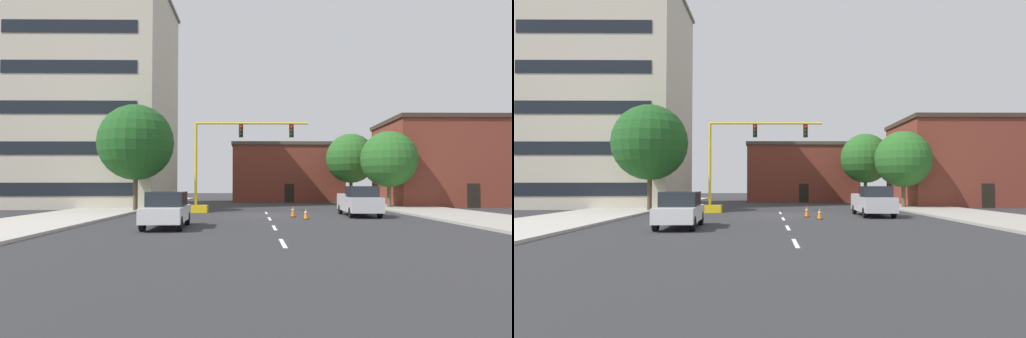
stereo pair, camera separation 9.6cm
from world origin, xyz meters
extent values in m
plane|color=#2D2D30|center=(0.00, 0.00, 0.00)|extent=(160.00, 160.00, 0.00)
cube|color=#B2ADA3|center=(-12.67, 8.00, 0.07)|extent=(6.00, 56.00, 0.14)
cube|color=#9E998E|center=(12.67, 8.00, 0.07)|extent=(6.00, 56.00, 0.14)
cube|color=silver|center=(0.00, -14.00, 0.00)|extent=(0.16, 2.40, 0.01)
cube|color=silver|center=(0.00, -8.50, 0.00)|extent=(0.16, 2.40, 0.01)
cube|color=silver|center=(0.00, -3.00, 0.00)|extent=(0.16, 2.40, 0.01)
cube|color=silver|center=(0.00, 2.50, 0.00)|extent=(0.16, 2.40, 0.01)
cube|color=beige|center=(-16.36, 12.81, 10.26)|extent=(13.88, 12.71, 20.53)
cube|color=black|center=(-16.36, 6.43, 1.71)|extent=(11.38, 0.06, 1.10)
cube|color=black|center=(-16.36, 6.43, 5.13)|extent=(11.38, 0.06, 1.10)
cube|color=black|center=(-16.36, 6.43, 8.55)|extent=(11.38, 0.06, 1.10)
cube|color=black|center=(-16.36, 6.43, 11.97)|extent=(11.38, 0.06, 1.10)
cube|color=black|center=(-16.36, 6.43, 15.40)|extent=(11.38, 0.06, 1.10)
cube|color=brown|center=(3.43, 26.53, 3.44)|extent=(13.51, 9.49, 6.88)
cube|color=#4C4238|center=(3.43, 26.53, 7.08)|extent=(13.81, 9.79, 0.40)
cube|color=black|center=(3.43, 21.75, 1.10)|extent=(1.10, 0.06, 2.20)
cube|color=brown|center=(18.87, 14.14, 4.09)|extent=(12.60, 10.02, 8.19)
cube|color=#3D2D23|center=(18.87, 14.14, 8.39)|extent=(12.90, 10.32, 0.40)
cube|color=black|center=(18.87, 9.10, 1.10)|extent=(1.10, 0.06, 2.20)
cube|color=yellow|center=(-5.30, 3.19, 0.28)|extent=(1.80, 1.20, 0.55)
cylinder|color=yellow|center=(-5.30, 3.19, 3.65)|extent=(0.20, 0.20, 6.20)
cylinder|color=yellow|center=(-1.04, 3.19, 6.75)|extent=(8.52, 0.16, 0.16)
cube|color=black|center=(-1.89, 3.19, 6.18)|extent=(0.32, 0.36, 0.95)
sphere|color=red|center=(-1.89, 3.00, 6.45)|extent=(0.20, 0.20, 0.20)
sphere|color=#38280A|center=(-1.89, 3.00, 6.17)|extent=(0.20, 0.20, 0.20)
sphere|color=black|center=(-1.89, 3.00, 5.89)|extent=(0.20, 0.20, 0.20)
cube|color=black|center=(1.94, 3.19, 6.18)|extent=(0.32, 0.36, 0.95)
sphere|color=red|center=(1.94, 3.00, 6.45)|extent=(0.20, 0.20, 0.20)
sphere|color=#38280A|center=(1.94, 3.00, 6.17)|extent=(0.20, 0.20, 0.20)
sphere|color=black|center=(1.94, 3.00, 5.89)|extent=(0.20, 0.20, 0.20)
cylinder|color=brown|center=(11.09, 8.56, 1.25)|extent=(0.36, 0.36, 2.50)
sphere|color=#286023|center=(11.09, 8.56, 4.36)|extent=(4.97, 4.97, 4.97)
cylinder|color=brown|center=(-10.03, 3.91, 1.59)|extent=(0.36, 0.36, 3.17)
sphere|color=#1E511E|center=(-10.03, 3.91, 5.36)|extent=(5.85, 5.85, 5.85)
cylinder|color=#4C3823|center=(10.03, 18.53, 1.49)|extent=(0.36, 0.36, 2.98)
sphere|color=#286023|center=(10.03, 18.53, 5.05)|extent=(5.51, 5.51, 5.51)
cube|color=#BCBCC1|center=(6.07, -0.64, 0.81)|extent=(2.15, 5.46, 0.95)
cube|color=#1E2328|center=(6.05, -1.54, 1.64)|extent=(1.89, 1.85, 0.70)
cube|color=#BCBCC1|center=(6.11, 0.54, 1.37)|extent=(2.08, 2.86, 0.16)
cylinder|color=black|center=(6.92, -2.51, 0.34)|extent=(0.24, 0.69, 0.68)
cylinder|color=black|center=(5.12, -2.45, 0.34)|extent=(0.24, 0.69, 0.68)
cylinder|color=black|center=(7.02, 1.16, 0.34)|extent=(0.24, 0.69, 0.68)
cylinder|color=black|center=(5.23, 1.22, 0.34)|extent=(0.24, 0.69, 0.68)
cube|color=white|center=(-5.20, -8.50, 0.69)|extent=(2.00, 4.56, 0.70)
cube|color=#1E2328|center=(-5.21, -8.40, 1.39)|extent=(1.78, 2.36, 0.70)
cylinder|color=black|center=(-6.08, -7.00, 0.34)|extent=(0.24, 0.69, 0.68)
cylinder|color=black|center=(-4.43, -6.94, 0.34)|extent=(0.24, 0.69, 0.68)
cylinder|color=black|center=(-5.98, -10.06, 0.34)|extent=(0.24, 0.69, 0.68)
cylinder|color=black|center=(-4.33, -10.00, 0.34)|extent=(0.24, 0.69, 0.68)
cube|color=black|center=(2.19, -3.27, 0.02)|extent=(0.36, 0.36, 0.04)
cone|color=orange|center=(2.19, -3.27, 0.35)|extent=(0.28, 0.28, 0.61)
cylinder|color=white|center=(2.19, -3.27, 0.42)|extent=(0.19, 0.19, 0.08)
cube|color=black|center=(1.59, -1.50, 0.02)|extent=(0.36, 0.36, 0.04)
cone|color=orange|center=(1.59, -1.50, 0.38)|extent=(0.28, 0.28, 0.69)
cylinder|color=white|center=(1.59, -1.50, 0.47)|extent=(0.19, 0.19, 0.08)
camera|label=1|loc=(-1.14, -29.36, 2.07)|focal=30.23mm
camera|label=2|loc=(-1.04, -29.36, 2.07)|focal=30.23mm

